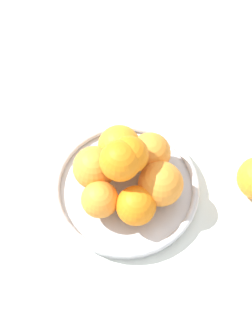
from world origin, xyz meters
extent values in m
plane|color=silver|center=(0.00, 0.00, 0.00)|extent=(4.00, 4.00, 0.00)
cylinder|color=silver|center=(0.00, 0.00, 0.01)|extent=(0.26, 0.26, 0.02)
torus|color=silver|center=(0.00, 0.00, 0.02)|extent=(0.27, 0.27, 0.01)
sphere|color=orange|center=(-0.02, 0.06, 0.07)|extent=(0.08, 0.08, 0.08)
sphere|color=orange|center=(-0.06, 0.01, 0.07)|extent=(0.08, 0.08, 0.08)
sphere|color=orange|center=(-0.04, -0.04, 0.07)|extent=(0.08, 0.08, 0.08)
sphere|color=orange|center=(0.02, -0.06, 0.07)|extent=(0.08, 0.08, 0.08)
sphere|color=orange|center=(0.06, -0.02, 0.06)|extent=(0.07, 0.07, 0.07)
sphere|color=orange|center=(0.04, 0.04, 0.06)|extent=(0.07, 0.07, 0.07)
sphere|color=orange|center=(-0.01, 0.00, 0.12)|extent=(0.06, 0.06, 0.06)
sphere|color=orange|center=(0.01, -0.01, 0.13)|extent=(0.07, 0.07, 0.07)
camera|label=1|loc=(0.32, 0.19, 0.80)|focal=50.00mm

